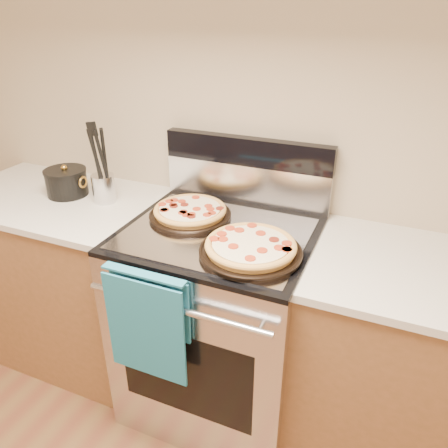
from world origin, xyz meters
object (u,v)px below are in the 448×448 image
at_px(pepperoni_pizza_back, 190,212).
at_px(saucepan, 67,183).
at_px(range_body, 220,323).
at_px(pepperoni_pizza_front, 251,248).
at_px(utensil_crock, 104,188).

height_order(pepperoni_pizza_back, saucepan, saucepan).
xyz_separation_m(range_body, saucepan, (-0.83, 0.08, 0.52)).
relative_size(range_body, pepperoni_pizza_front, 2.44).
bearing_deg(saucepan, pepperoni_pizza_front, -11.63).
height_order(pepperoni_pizza_front, saucepan, saucepan).
height_order(pepperoni_pizza_front, utensil_crock, utensil_crock).
bearing_deg(pepperoni_pizza_front, range_body, 144.16).
height_order(range_body, utensil_crock, utensil_crock).
xyz_separation_m(pepperoni_pizza_back, utensil_crock, (-0.46, 0.02, 0.03)).
xyz_separation_m(utensil_crock, saucepan, (-0.21, -0.00, -0.01)).
bearing_deg(range_body, utensil_crock, 172.50).
relative_size(pepperoni_pizza_back, utensil_crock, 2.64).
height_order(pepperoni_pizza_back, pepperoni_pizza_front, pepperoni_pizza_front).
bearing_deg(range_body, pepperoni_pizza_back, 160.21).
relative_size(range_body, utensil_crock, 6.96).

